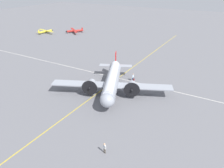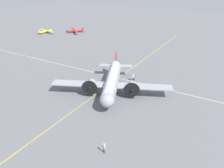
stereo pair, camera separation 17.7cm
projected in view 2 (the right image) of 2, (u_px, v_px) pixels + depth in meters
ground_plane at (112, 91)px, 47.76m from camera, size 300.00×300.00×0.00m
apron_line_eastwest at (103, 89)px, 48.80m from camera, size 120.00×0.16×0.01m
apron_line_northsouth at (126, 80)px, 53.12m from camera, size 0.16×120.00×0.01m
airliner_main at (112, 81)px, 46.19m from camera, size 19.19×24.15×6.20m
crew_foreground at (104, 147)px, 30.48m from camera, size 0.28×0.57×1.72m
passenger_boarding at (133, 76)px, 52.28m from camera, size 0.63×0.30×1.88m
suitcase_near_door at (134, 80)px, 52.71m from camera, size 0.41×0.16×0.57m
light_aircraft_distant at (75, 31)px, 99.53m from camera, size 8.13×9.05×2.05m
light_aircraft_taxiing at (46, 31)px, 98.77m from camera, size 7.68×10.23×1.97m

